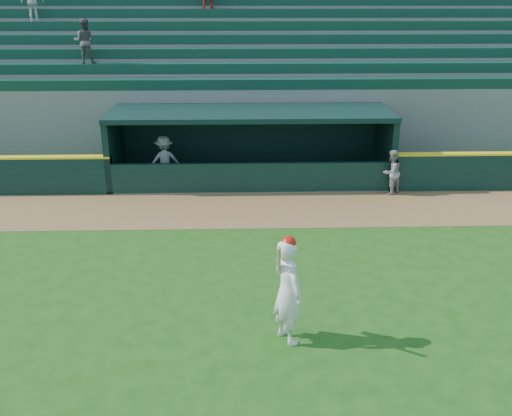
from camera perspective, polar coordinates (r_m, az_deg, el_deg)
The scene contains 7 objects.
ground at distance 12.74m, azimuth 0.21°, elevation -8.04°, with size 120.00×120.00×0.00m, color #1E4C13.
warning_track at distance 17.19m, azimuth -0.33°, elevation -0.15°, with size 40.00×3.00×0.01m, color brown.
dugout_player_front at distance 18.84m, azimuth 13.37°, elevation 3.51°, with size 0.71×0.56×1.47m, color gray.
dugout_player_inside at distance 19.45m, azimuth -9.14°, elevation 4.69°, with size 1.09×0.63×1.69m, color gray.
dugout at distance 19.75m, azimuth -0.55°, elevation 6.75°, with size 9.40×2.80×2.46m.
stands at distance 24.03m, azimuth -0.85°, elevation 11.80°, with size 34.50×6.25×7.56m.
batter_at_plate at distance 10.51m, azimuth 3.17°, elevation -8.17°, with size 0.80×0.93×2.14m.
Camera 1 is at (-0.38, -11.16, 6.13)m, focal length 40.00 mm.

